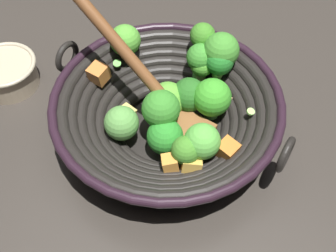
{
  "coord_description": "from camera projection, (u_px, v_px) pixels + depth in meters",
  "views": [
    {
      "loc": [
        0.03,
        -0.44,
        0.59
      ],
      "look_at": [
        0.0,
        -0.01,
        0.03
      ],
      "focal_mm": 48.66,
      "sensor_mm": 36.0,
      "label": 1
    }
  ],
  "objects": [
    {
      "name": "wok",
      "position": [
        169.0,
        109.0,
        0.7
      ],
      "size": [
        0.37,
        0.35,
        0.24
      ],
      "color": "black",
      "rests_on": "ground"
    },
    {
      "name": "ground_plane",
      "position": [
        167.0,
        132.0,
        0.74
      ],
      "size": [
        4.0,
        4.0,
        0.0
      ],
      "primitive_type": "plane",
      "color": "#332D28"
    },
    {
      "name": "prep_bowl",
      "position": [
        7.0,
        73.0,
        0.79
      ],
      "size": [
        0.11,
        0.11,
        0.05
      ],
      "color": "tan",
      "rests_on": "ground"
    }
  ]
}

